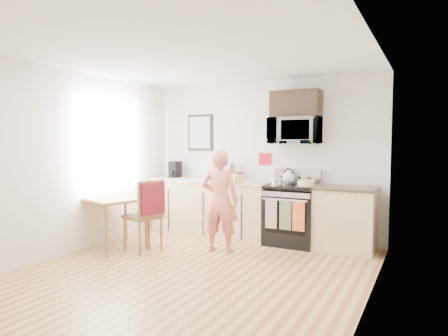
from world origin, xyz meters
The scene contains 27 objects.
floor centered at (0.00, 0.00, 0.00)m, with size 4.60×4.60×0.00m, color brown.
back_wall centered at (0.00, 2.30, 1.30)m, with size 4.00×0.04×2.60m, color beige.
left_wall centered at (-2.00, 0.00, 1.30)m, with size 0.04×4.60×2.60m, color beige.
right_wall centered at (2.00, 0.00, 1.30)m, with size 0.04×4.60×2.60m, color beige.
ceiling centered at (0.00, 0.00, 2.60)m, with size 4.00×4.60×0.04m, color silver.
window centered at (-1.96, 0.80, 1.55)m, with size 0.06×1.40×1.50m.
cabinet_left centered at (-0.80, 2.00, 0.45)m, with size 2.10×0.60×0.90m, color tan.
countertop_left centered at (-0.80, 2.00, 0.92)m, with size 2.14×0.64×0.04m, color beige.
cabinet_right centered at (1.43, 2.00, 0.45)m, with size 0.84×0.60×0.90m, color tan.
countertop_right centered at (1.43, 2.00, 0.92)m, with size 0.88×0.64×0.04m, color black.
range centered at (0.63, 1.98, 0.44)m, with size 0.76×0.70×1.16m.
microwave centered at (0.63, 2.08, 1.76)m, with size 0.76×0.51×0.42m, color silver.
upper_cabinet centered at (0.63, 2.12, 2.18)m, with size 0.76×0.35×0.40m, color black.
wall_art centered at (-1.20, 2.28, 1.75)m, with size 0.50×0.04×0.65m.
wall_trivet centered at (0.05, 2.28, 1.30)m, with size 0.20×0.02×0.20m, color #B60F1D.
person centered at (-0.17, 1.11, 0.75)m, with size 0.54×0.36×1.49m, color #CE3838.
dining_table centered at (-1.60, 0.53, 0.68)m, with size 0.90×0.90×0.77m.
chair centered at (-1.02, 0.55, 0.67)m, with size 0.58×0.54×1.05m.
knife_block centered at (-0.46, 2.11, 1.04)m, with size 0.09×0.13×0.20m, color brown.
utensil_crock centered at (-0.35, 2.16, 1.07)m, with size 0.11×0.11×0.32m.
fruit_bowl centered at (-0.57, 2.04, 0.98)m, with size 0.28×0.28×0.11m.
milk_carton centered at (-0.76, 2.01, 1.07)m, with size 0.10×0.10×0.25m, color tan.
coffee_maker centered at (-1.61, 2.07, 1.08)m, with size 0.17×0.25×0.29m.
bread_bag centered at (-0.30, 1.79, 1.00)m, with size 0.34×0.16×0.12m, color tan.
cake centered at (0.91, 1.79, 0.97)m, with size 0.31×0.31×0.10m.
kettle centered at (0.54, 2.08, 1.03)m, with size 0.20×0.20×0.25m.
pot centered at (0.44, 1.84, 0.97)m, with size 0.18×0.29×0.09m.
Camera 1 is at (2.53, -3.92, 1.61)m, focal length 32.00 mm.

